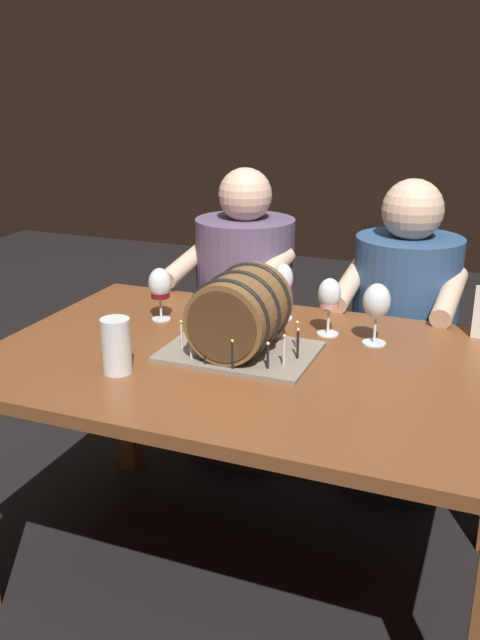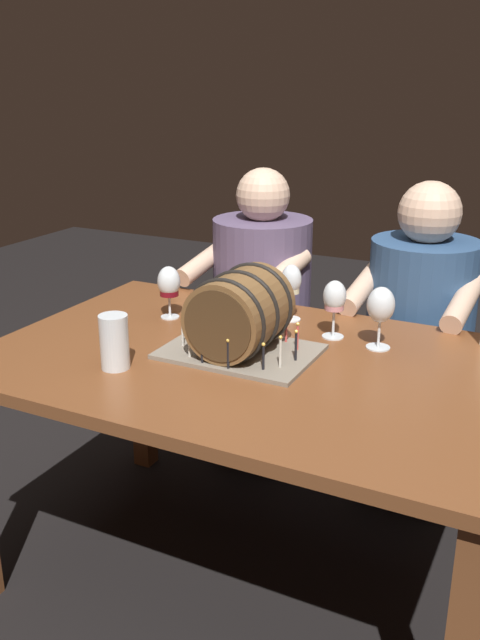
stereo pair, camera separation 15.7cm
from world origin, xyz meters
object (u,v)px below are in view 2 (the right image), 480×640
at_px(barrel_cake, 240,316).
at_px(wine_glass_amber, 257,283).
at_px(dining_table, 252,389).
at_px(person_seated_left, 261,325).
at_px(beer_pint, 114,343).
at_px(person_seated_right, 417,353).
at_px(wine_glass_rose, 335,299).
at_px(wine_glass_empty, 381,306).
at_px(wine_glass_red, 169,284).
at_px(wine_glass_white, 291,283).

xyz_separation_m(barrel_cake, wine_glass_amber, (-0.10, 0.31, -0.00)).
distance_m(dining_table, person_seated_left, 0.79).
xyz_separation_m(beer_pint, person_seated_left, (-0.01, 0.95, -0.25)).
height_order(dining_table, person_seated_right, person_seated_right).
bearing_deg(beer_pint, wine_glass_rose, 47.43).
bearing_deg(wine_glass_rose, barrel_cake, -128.20).
bearing_deg(dining_table, wine_glass_empty, 37.70).
relative_size(beer_pint, person_seated_right, 0.13).
xyz_separation_m(dining_table, wine_glass_amber, (-0.14, 0.32, 0.21)).
height_order(barrel_cake, person_seated_left, person_seated_left).
xyz_separation_m(wine_glass_empty, wine_glass_amber, (-0.43, 0.10, -0.01)).
relative_size(dining_table, wine_glass_red, 8.69).
distance_m(barrel_cake, wine_glass_red, 0.38).
bearing_deg(wine_glass_empty, beer_pint, -142.19).
bearing_deg(beer_pint, wine_glass_white, 64.87).
bearing_deg(dining_table, barrel_cake, 167.07).
height_order(barrel_cake, person_seated_right, person_seated_right).
bearing_deg(person_seated_left, barrel_cake, -69.63).
distance_m(dining_table, wine_glass_empty, 0.43).
relative_size(dining_table, wine_glass_white, 8.11).
bearing_deg(beer_pint, person_seated_right, 57.66).
bearing_deg(person_seated_right, beer_pint, -122.34).
distance_m(barrel_cake, wine_glass_empty, 0.40).
relative_size(dining_table, wine_glass_rose, 8.43).
xyz_separation_m(wine_glass_white, beer_pint, (-0.27, -0.57, -0.05)).
distance_m(beer_pint, person_seated_left, 0.98).
xyz_separation_m(dining_table, wine_glass_white, (-0.03, 0.34, 0.22)).
distance_m(wine_glass_amber, person_seated_right, 0.67).
height_order(wine_glass_empty, wine_glass_amber, wine_glass_empty).
bearing_deg(wine_glass_red, wine_glass_amber, 29.60).
bearing_deg(dining_table, person_seated_right, 66.96).
height_order(wine_glass_white, wine_glass_rose, wine_glass_white).
bearing_deg(wine_glass_rose, person_seated_right, 71.25).
xyz_separation_m(dining_table, wine_glass_red, (-0.38, 0.18, 0.21)).
relative_size(wine_glass_rose, person_seated_right, 0.15).
height_order(dining_table, wine_glass_rose, wine_glass_rose).
relative_size(wine_glass_red, beer_pint, 1.15).
distance_m(wine_glass_white, person_seated_right, 0.59).
relative_size(barrel_cake, wine_glass_red, 2.46).
height_order(wine_glass_red, wine_glass_amber, wine_glass_red).
height_order(wine_glass_empty, wine_glass_red, wine_glass_empty).
relative_size(dining_table, person_seated_left, 1.27).
bearing_deg(wine_glass_amber, person_seated_left, 112.82).
relative_size(wine_glass_amber, person_seated_left, 0.14).
bearing_deg(wine_glass_rose, person_seated_left, 134.11).
height_order(dining_table, wine_glass_red, wine_glass_red).
height_order(barrel_cake, wine_glass_empty, barrel_cake).
xyz_separation_m(beer_pint, person_seated_right, (0.60, 0.95, -0.26)).
height_order(dining_table, beer_pint, beer_pint).
bearing_deg(wine_glass_red, beer_pint, -77.73).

